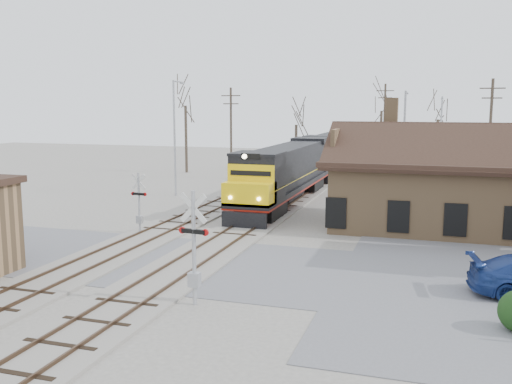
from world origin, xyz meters
TOP-DOWN VIEW (x-y plane):
  - ground at (0.00, 0.00)m, footprint 140.00×140.00m
  - road at (0.00, 0.00)m, footprint 60.00×9.00m
  - track_main at (0.00, 15.00)m, footprint 3.40×90.00m
  - track_siding at (-4.50, 15.00)m, footprint 3.40×90.00m
  - depot at (11.99, 12.00)m, footprint 15.20×9.31m
  - locomotive_lead at (0.00, 17.28)m, footprint 3.04×20.34m
  - locomotive_trailing at (0.00, 37.89)m, footprint 3.04×20.34m
  - crossbuck_near at (2.43, -5.16)m, footprint 1.24×0.33m
  - crossbuck_far at (-5.54, 5.04)m, footprint 1.02×0.27m
  - streetlight_a at (-9.59, 18.49)m, footprint 0.25×2.04m
  - streetlight_b at (8.33, 23.00)m, footprint 0.25×2.04m
  - streetlight_c at (11.18, 36.89)m, footprint 0.25×2.04m
  - utility_pole_a at (-8.96, 30.05)m, footprint 2.00×0.24m
  - utility_pole_b at (4.91, 44.12)m, footprint 2.00×0.24m
  - utility_pole_c at (15.04, 27.38)m, footprint 2.00×0.24m
  - tree_a at (-15.60, 33.73)m, footprint 4.91×4.91m
  - tree_b at (-4.42, 39.14)m, footprint 3.48×3.48m
  - tree_c at (3.97, 50.43)m, footprint 4.46×4.46m
  - tree_d at (10.86, 42.27)m, footprint 3.90×3.90m

SIDE VIEW (x-z plane):
  - ground at x=0.00m, z-range 0.00..0.00m
  - road at x=0.00m, z-range 0.00..0.03m
  - track_main at x=0.00m, z-range -0.05..0.19m
  - track_siding at x=-4.50m, z-range -0.05..0.19m
  - crossbuck_far at x=-5.54m, z-range -0.08..3.50m
  - crossbuck_near at x=2.43m, z-range -0.15..4.20m
  - locomotive_trailing at x=0.00m, z-range 0.24..4.51m
  - locomotive_lead at x=0.00m, z-range 0.11..4.63m
  - depot at x=11.99m, z-range -1.54..6.36m
  - streetlight_c at x=11.18m, z-range 0.53..8.81m
  - utility_pole_a at x=-8.96m, z-range 0.22..9.37m
  - streetlight_b at x=8.33m, z-range 0.53..9.10m
  - utility_pole_c at x=15.04m, z-range 0.22..9.83m
  - utility_pole_b at x=4.91m, z-range 0.22..10.08m
  - streetlight_a at x=-9.59m, z-range 0.54..9.97m
  - tree_b at x=-4.42m, z-range 1.79..10.32m
  - tree_d at x=10.86m, z-range 2.02..11.59m
  - tree_c at x=3.97m, z-range 2.32..13.25m
  - tree_a at x=-15.60m, z-range 2.56..14.59m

